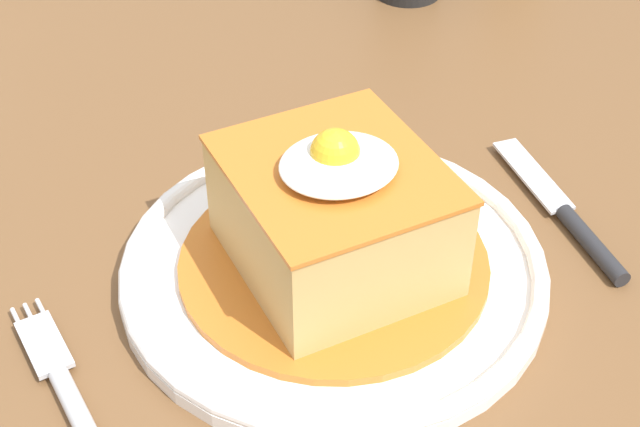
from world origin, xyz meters
The scene contains 5 objects.
dining_table centered at (0.00, 0.00, 0.66)m, with size 1.13×0.97×0.77m.
main_plate centered at (0.02, -0.12, 0.78)m, with size 0.28×0.28×0.02m.
sandwich_meal centered at (0.02, -0.12, 0.82)m, with size 0.20×0.20×0.11m.
fork centered at (-0.16, -0.14, 0.78)m, with size 0.03×0.14×0.01m.
knife centered at (0.20, -0.15, 0.78)m, with size 0.04×0.17×0.01m.
Camera 1 is at (-0.18, -0.51, 1.19)m, focal length 51.56 mm.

